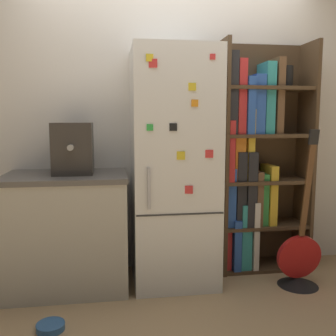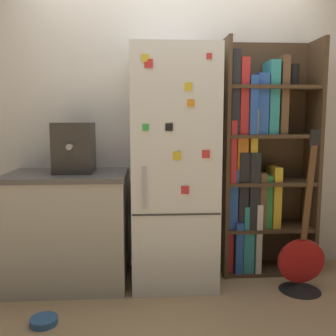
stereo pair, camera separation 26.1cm
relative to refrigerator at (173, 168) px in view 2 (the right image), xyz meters
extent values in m
plane|color=tan|center=(0.00, -0.13, -0.93)|extent=(16.00, 16.00, 0.00)
cube|color=white|center=(0.00, 0.34, 0.37)|extent=(8.00, 0.05, 2.60)
cube|color=white|center=(0.00, 0.00, 0.00)|extent=(0.66, 0.63, 1.87)
cube|color=#333333|center=(0.00, -0.32, -0.30)|extent=(0.65, 0.01, 0.01)
cube|color=#B2B2B7|center=(-0.23, -0.33, -0.10)|extent=(0.02, 0.02, 0.30)
cube|color=yellow|center=(-0.22, -0.32, 0.81)|extent=(0.05, 0.01, 0.05)
cube|color=red|center=(0.21, -0.32, 0.14)|extent=(0.06, 0.02, 0.06)
cube|color=red|center=(-0.20, -0.32, 0.77)|extent=(0.06, 0.02, 0.06)
cube|color=black|center=(-0.06, -0.32, 0.33)|extent=(0.05, 0.01, 0.05)
cube|color=yellow|center=(0.08, -0.32, 0.62)|extent=(0.05, 0.01, 0.05)
cube|color=yellow|center=(0.00, -0.32, 0.13)|extent=(0.06, 0.02, 0.06)
cube|color=green|center=(-0.22, -0.32, 0.33)|extent=(0.05, 0.01, 0.05)
cube|color=orange|center=(0.10, -0.32, 0.50)|extent=(0.05, 0.01, 0.05)
cube|color=red|center=(0.06, -0.32, -0.12)|extent=(0.06, 0.02, 0.06)
cube|color=red|center=(0.22, -0.32, 0.82)|extent=(0.04, 0.01, 0.04)
cube|color=#4C3823|center=(0.44, 0.14, 0.05)|extent=(0.03, 0.35, 1.97)
cube|color=#4C3823|center=(1.20, 0.14, 0.05)|extent=(0.03, 0.35, 1.97)
cube|color=#4C3823|center=(0.82, 0.30, 0.05)|extent=(0.79, 0.03, 1.97)
cube|color=#4C3823|center=(0.82, 0.14, -0.92)|extent=(0.73, 0.32, 0.03)
cube|color=#4C3823|center=(0.82, 0.14, -0.54)|extent=(0.73, 0.32, 0.03)
cube|color=#4C3823|center=(0.82, 0.14, -0.14)|extent=(0.73, 0.32, 0.03)
cube|color=#4C3823|center=(0.82, 0.14, 0.25)|extent=(0.73, 0.32, 0.03)
cube|color=#4C3823|center=(0.82, 0.14, 0.65)|extent=(0.73, 0.32, 0.03)
cube|color=red|center=(0.49, 0.15, -0.62)|extent=(0.05, 0.26, 0.57)
cube|color=#2D59B2|center=(0.55, 0.13, -0.68)|extent=(0.06, 0.31, 0.44)
cube|color=teal|center=(0.64, 0.13, -0.62)|extent=(0.09, 0.28, 0.57)
cube|color=silver|center=(0.72, 0.13, -0.61)|extent=(0.05, 0.29, 0.59)
cube|color=#2D59B2|center=(0.50, 0.14, -0.27)|extent=(0.07, 0.26, 0.50)
cube|color=#262628|center=(0.59, 0.13, -0.20)|extent=(0.08, 0.25, 0.64)
cube|color=#262628|center=(0.67, 0.14, -0.20)|extent=(0.08, 0.29, 0.64)
cube|color=brown|center=(0.75, 0.14, -0.29)|extent=(0.05, 0.29, 0.47)
cube|color=#338C3F|center=(0.80, 0.15, -0.30)|extent=(0.05, 0.25, 0.45)
cube|color=gold|center=(0.87, 0.13, -0.26)|extent=(0.07, 0.25, 0.52)
cube|color=red|center=(0.49, 0.13, 0.13)|extent=(0.05, 0.28, 0.51)
cube|color=orange|center=(0.57, 0.14, 0.18)|extent=(0.09, 0.23, 0.62)
cube|color=gold|center=(0.66, 0.14, 0.17)|extent=(0.06, 0.25, 0.60)
cube|color=#262628|center=(0.50, 0.13, 0.60)|extent=(0.07, 0.27, 0.67)
cube|color=red|center=(0.57, 0.15, 0.57)|extent=(0.07, 0.28, 0.61)
cube|color=#2D59B2|center=(0.64, 0.13, 0.50)|extent=(0.06, 0.28, 0.47)
cube|color=#2D59B2|center=(0.73, 0.14, 0.51)|extent=(0.09, 0.26, 0.49)
cube|color=teal|center=(0.82, 0.15, 0.56)|extent=(0.08, 0.24, 0.60)
cube|color=brown|center=(0.91, 0.14, 0.58)|extent=(0.06, 0.24, 0.63)
cylinder|color=black|center=(1.00, 0.14, 0.75)|extent=(0.10, 0.10, 0.18)
cube|color=#BCB7A8|center=(-0.85, 0.00, -0.50)|extent=(0.92, 0.64, 0.86)
cube|color=#5B5651|center=(-0.85, 0.00, -0.05)|extent=(0.94, 0.66, 0.04)
cube|color=#38332D|center=(-0.78, 0.01, 0.17)|extent=(0.30, 0.30, 0.39)
cylinder|color=#A5A39E|center=(-0.78, -0.17, 0.19)|extent=(0.04, 0.06, 0.04)
cone|color=black|center=(0.97, -0.27, -0.90)|extent=(0.32, 0.32, 0.06)
cylinder|color=#B21919|center=(0.97, -0.27, -0.70)|extent=(0.36, 0.09, 0.36)
cube|color=brown|center=(0.97, -0.34, -0.15)|extent=(0.04, 0.12, 0.72)
cube|color=black|center=(0.97, -0.40, 0.26)|extent=(0.07, 0.04, 0.11)
cylinder|color=#3366A5|center=(-0.89, -0.64, -0.91)|extent=(0.18, 0.18, 0.04)
torus|color=#3366A5|center=(-0.89, -0.64, -0.89)|extent=(0.18, 0.18, 0.01)
camera|label=1|loc=(-0.48, -2.94, 0.39)|focal=40.00mm
camera|label=2|loc=(-0.22, -2.97, 0.39)|focal=40.00mm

